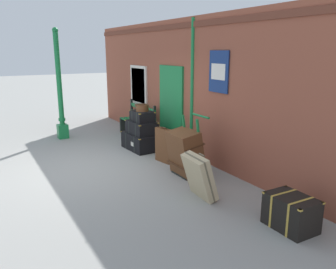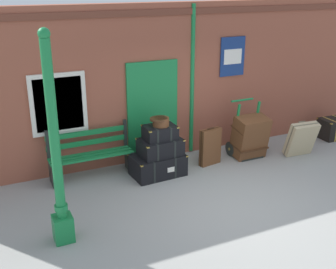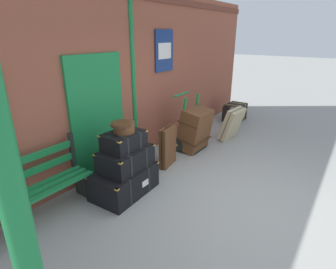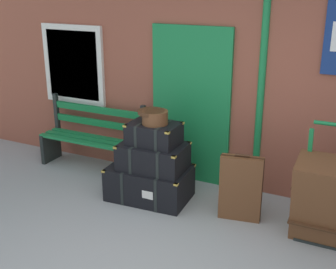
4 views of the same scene
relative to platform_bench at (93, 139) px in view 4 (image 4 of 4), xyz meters
name	(u,v)px [view 4 (image 4 of 4)]	position (x,y,z in m)	size (l,w,h in m)	color
brick_facade	(232,66)	(1.91, 0.44, 1.15)	(10.40, 0.35, 3.20)	brown
platform_bench	(93,139)	(0.00, 0.00, 0.00)	(1.60, 0.43, 1.01)	#197A3D
steamer_trunk_base	(150,183)	(1.19, -0.49, -0.23)	(1.05, 0.71, 0.43)	black
steamer_trunk_middle	(153,156)	(1.25, -0.49, 0.14)	(0.84, 0.59, 0.33)	black
steamer_trunk_top	(154,134)	(1.25, -0.47, 0.43)	(0.61, 0.45, 0.27)	black
round_hatbox	(154,116)	(1.26, -0.48, 0.65)	(0.37, 0.33, 0.16)	brown
porters_trolley	(328,210)	(3.32, -0.35, -0.17)	(0.71, 0.56, 1.21)	black
large_brown_trunk	(328,200)	(3.32, -0.53, 0.03)	(0.70, 0.58, 0.94)	brown
suitcase_caramel	(241,188)	(2.37, -0.48, -0.06)	(0.50, 0.22, 0.81)	brown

